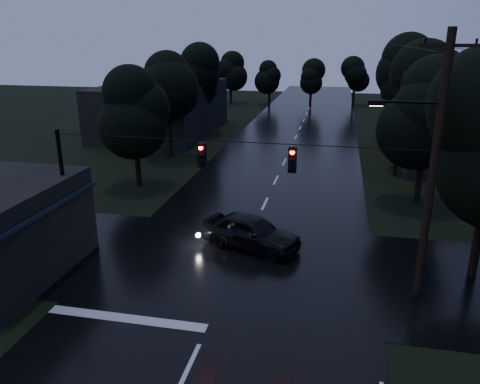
% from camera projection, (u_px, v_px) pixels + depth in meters
% --- Properties ---
extents(main_road, '(12.00, 120.00, 0.02)m').
position_uv_depth(main_road, '(284.00, 162.00, 37.62)').
color(main_road, black).
rests_on(main_road, ground).
extents(cross_street, '(60.00, 9.00, 0.02)m').
position_uv_depth(cross_street, '(237.00, 264.00, 20.92)').
color(cross_street, black).
rests_on(cross_street, ground).
extents(building_far_right, '(10.00, 14.00, 4.40)m').
position_uv_depth(building_far_right, '(463.00, 133.00, 37.91)').
color(building_far_right, black).
rests_on(building_far_right, ground).
extents(building_far_left, '(10.00, 16.00, 5.00)m').
position_uv_depth(building_far_left, '(163.00, 108.00, 48.83)').
color(building_far_left, black).
rests_on(building_far_left, ground).
extents(utility_pole_main, '(3.50, 0.30, 10.00)m').
position_uv_depth(utility_pole_main, '(431.00, 165.00, 16.88)').
color(utility_pole_main, black).
rests_on(utility_pole_main, ground).
extents(utility_pole_far, '(2.00, 0.30, 7.50)m').
position_uv_depth(utility_pole_far, '(400.00, 123.00, 32.92)').
color(utility_pole_far, black).
rests_on(utility_pole_far, ground).
extents(anchor_pole_left, '(0.18, 0.18, 6.00)m').
position_uv_depth(anchor_pole_left, '(65.00, 197.00, 20.50)').
color(anchor_pole_left, black).
rests_on(anchor_pole_left, ground).
extents(span_signals, '(15.00, 0.37, 1.12)m').
position_uv_depth(span_signals, '(245.00, 156.00, 18.21)').
color(span_signals, black).
rests_on(span_signals, ground).
extents(tree_left_a, '(3.92, 3.92, 8.26)m').
position_uv_depth(tree_left_a, '(134.00, 108.00, 30.28)').
color(tree_left_a, black).
rests_on(tree_left_a, ground).
extents(tree_left_b, '(4.20, 4.20, 8.85)m').
position_uv_depth(tree_left_b, '(168.00, 89.00, 37.70)').
color(tree_left_b, black).
rests_on(tree_left_b, ground).
extents(tree_left_c, '(4.48, 4.48, 9.44)m').
position_uv_depth(tree_left_c, '(197.00, 74.00, 46.98)').
color(tree_left_c, black).
rests_on(tree_left_c, ground).
extents(tree_right_a, '(4.20, 4.20, 8.85)m').
position_uv_depth(tree_right_a, '(428.00, 111.00, 26.66)').
color(tree_right_a, black).
rests_on(tree_right_a, ground).
extents(tree_right_b, '(4.48, 4.48, 9.44)m').
position_uv_depth(tree_right_b, '(419.00, 89.00, 33.84)').
color(tree_right_b, black).
rests_on(tree_right_b, ground).
extents(tree_right_c, '(4.76, 4.76, 10.03)m').
position_uv_depth(tree_right_c, '(410.00, 74.00, 42.89)').
color(tree_right_c, black).
rests_on(tree_right_c, ground).
extents(car, '(5.22, 3.45, 1.65)m').
position_uv_depth(car, '(251.00, 232.00, 22.30)').
color(car, black).
rests_on(car, ground).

